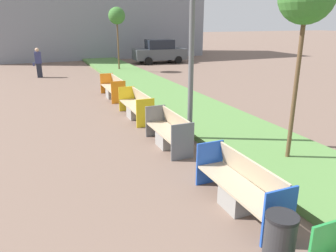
{
  "coord_description": "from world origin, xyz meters",
  "views": [
    {
      "loc": [
        -2.36,
        2.83,
        3.35
      ],
      "look_at": [
        0.9,
        10.66,
        0.6
      ],
      "focal_mm": 35.0,
      "sensor_mm": 36.0,
      "label": 1
    }
  ],
  "objects": [
    {
      "name": "parked_car_distant",
      "position": [
        7.4,
        28.06,
        0.91
      ],
      "size": [
        4.3,
        2.03,
        1.86
      ],
      "rotation": [
        0.0,
        0.0,
        -0.06
      ],
      "color": "#474C51",
      "rests_on": "ground"
    },
    {
      "name": "sapling_tree_far",
      "position": [
        3.17,
        24.77,
        3.57
      ],
      "size": [
        1.09,
        1.09,
        4.16
      ],
      "color": "brown",
      "rests_on": "ground"
    },
    {
      "name": "planter_grass_strip",
      "position": [
        3.2,
        12.0,
        0.09
      ],
      "size": [
        2.8,
        120.0,
        0.18
      ],
      "color": "#568442",
      "rests_on": "ground"
    },
    {
      "name": "pedestrian_walking",
      "position": [
        -1.92,
        24.28,
        0.91
      ],
      "size": [
        0.53,
        0.24,
        1.77
      ],
      "color": "#232633",
      "rests_on": "ground"
    },
    {
      "name": "litter_bin",
      "position": [
        0.52,
        5.75,
        0.43
      ],
      "size": [
        0.45,
        0.45,
        0.86
      ],
      "color": "#2D2D30",
      "rests_on": "ground"
    },
    {
      "name": "bench_grey_frame",
      "position": [
        0.94,
        10.68,
        0.36
      ],
      "size": [
        0.65,
        1.96,
        0.94
      ],
      "color": "gray",
      "rests_on": "ground"
    },
    {
      "name": "bench_yellow_frame",
      "position": [
        0.94,
        13.68,
        0.37
      ],
      "size": [
        0.65,
        2.25,
        0.94
      ],
      "color": "gray",
      "rests_on": "ground"
    },
    {
      "name": "bench_orange_frame",
      "position": [
        0.94,
        17.16,
        0.37
      ],
      "size": [
        0.65,
        2.26,
        0.94
      ],
      "color": "gray",
      "rests_on": "ground"
    },
    {
      "name": "bench_blue_frame",
      "position": [
        0.94,
        7.28,
        0.37
      ],
      "size": [
        0.65,
        2.2,
        0.94
      ],
      "color": "gray",
      "rests_on": "ground"
    }
  ]
}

